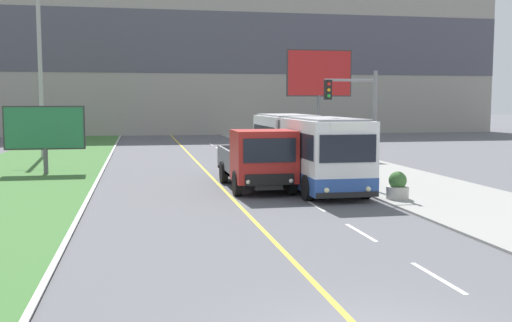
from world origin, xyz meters
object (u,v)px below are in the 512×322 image
Objects in this scene: billboard_small at (45,129)px; dump_truck at (259,161)px; planter_round_near at (398,187)px; city_bus at (304,149)px; utility_pole_far at (40,67)px; planter_round_second at (361,173)px; car_distant at (251,147)px; billboard_large at (319,77)px; planter_round_third at (326,163)px; traffic_light_mast at (359,115)px.

dump_truck is at bearing -39.57° from billboard_small.
dump_truck is at bearing 143.87° from planter_round_near.
utility_pole_far reaches higher than city_bus.
dump_truck is 6.47× the size of planter_round_near.
utility_pole_far is 10.82m from billboard_small.
city_bus is 2.85m from planter_round_second.
planter_round_second is (2.35, -14.92, -0.12)m from car_distant.
utility_pole_far is (-11.50, 18.18, 4.82)m from dump_truck.
utility_pole_far is 2.96× the size of billboard_small.
billboard_large is 14.23m from planter_round_second.
city_bus reaches higher than car_distant.
billboard_small is at bearing 169.28° from planter_round_third.
utility_pole_far is 11.42× the size of planter_round_near.
billboard_small reaches higher than planter_round_third.
city_bus is 11.24× the size of planter_round_third.
planter_round_near is at bearing -97.17° from billboard_large.
traffic_light_mast is (3.96, -1.25, 1.96)m from dump_truck.
billboard_large is (4.43, 12.14, 3.86)m from city_bus.
city_bus is 3.96m from traffic_light_mast.
planter_round_second is (-2.01, -13.21, -4.89)m from billboard_large.
utility_pole_far is at bearing 122.31° from dump_truck.
dump_truck is 6.36× the size of planter_round_third.
utility_pole_far is 21.39m from planter_round_third.
billboard_small is (1.62, -10.02, -3.75)m from utility_pole_far.
city_bus is 3.26m from dump_truck.
car_distant reaches higher than planter_round_third.
city_bus reaches higher than planter_round_second.
billboard_large is at bearing -12.25° from utility_pole_far.
utility_pole_far reaches higher than billboard_large.
planter_round_third is at bearing 48.80° from dump_truck.
car_distant is 15.10m from planter_round_second.
billboard_small is at bearing 145.76° from traffic_light_mast.
billboard_large is 18.14m from billboard_small.
billboard_small is (-12.40, 6.12, 0.78)m from city_bus.
utility_pole_far reaches higher than car_distant.
billboard_small is 3.80× the size of planter_round_third.
utility_pole_far is (-14.11, 2.30, 5.44)m from car_distant.
utility_pole_far is (-14.03, 16.15, 4.53)m from city_bus.
billboard_small is at bearing 154.13° from planter_round_second.
traffic_light_mast is 3.64m from planter_round_second.
planter_round_near is (0.78, -2.21, -2.72)m from traffic_light_mast.
traffic_light_mast is at bearing 109.57° from planter_round_near.
billboard_large is (3.00, 15.43, 2.18)m from traffic_light_mast.
planter_round_second is at bearing -25.87° from billboard_small.
planter_round_second is at bearing -23.74° from city_bus.
utility_pole_far is at bearing 167.75° from billboard_large.
planter_round_second is (0.21, 4.43, 0.02)m from planter_round_near.
dump_truck reaches higher than car_distant.
planter_round_near is 0.96× the size of planter_round_second.
traffic_light_mast reaches higher than planter_round_second.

